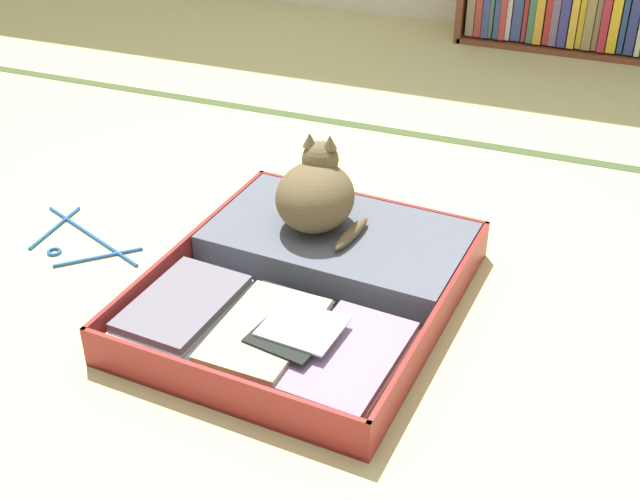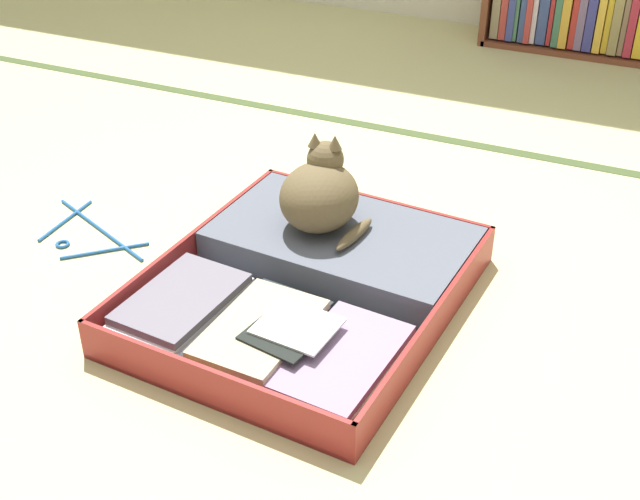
# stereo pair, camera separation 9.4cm
# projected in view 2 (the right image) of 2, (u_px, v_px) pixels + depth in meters

# --- Properties ---
(ground_plane) EXTENTS (10.00, 10.00, 0.00)m
(ground_plane) POSITION_uv_depth(u_px,v_px,m) (320.00, 307.00, 2.19)
(ground_plane) COLOR #C5C185
(tatami_border) EXTENTS (4.80, 0.05, 0.00)m
(tatami_border) POSITION_uv_depth(u_px,v_px,m) (445.00, 139.00, 3.03)
(tatami_border) COLOR #3E4F29
(tatami_border) RESTS_ON ground_plane
(open_suitcase) EXTENTS (0.78, 0.92, 0.11)m
(open_suitcase) POSITION_uv_depth(u_px,v_px,m) (312.00, 280.00, 2.21)
(open_suitcase) COLOR maroon
(open_suitcase) RESTS_ON ground_plane
(black_cat) EXTENTS (0.26, 0.26, 0.25)m
(black_cat) POSITION_uv_depth(u_px,v_px,m) (321.00, 194.00, 2.28)
(black_cat) COLOR brown
(black_cat) RESTS_ON open_suitcase
(clothes_hanger) EXTENTS (0.42, 0.30, 0.01)m
(clothes_hanger) POSITION_uv_depth(u_px,v_px,m) (88.00, 234.00, 2.48)
(clothes_hanger) COLOR #20589B
(clothes_hanger) RESTS_ON ground_plane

